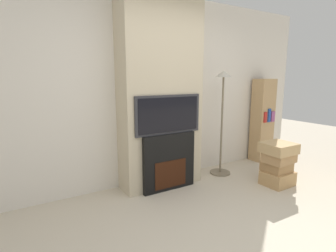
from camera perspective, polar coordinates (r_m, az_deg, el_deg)
The scene contains 8 objects.
ground_plane at distance 2.73m, azimuth 19.30°, elevation -24.43°, with size 14.00×14.00×0.00m, color beige.
wall_back at distance 3.85m, azimuth -3.37°, elevation 7.70°, with size 6.00×0.06×2.70m.
chimney_breast at distance 3.65m, azimuth -1.66°, elevation 7.56°, with size 1.16×0.41×2.70m.
fireplace at distance 3.65m, azimuth 0.01°, elevation -7.78°, with size 0.78×0.15×0.79m.
television at distance 3.50m, azimuth 0.03°, elevation 2.51°, with size 0.98×0.07×0.52m.
floor_lamp at distance 4.17m, azimuth 11.76°, elevation 4.04°, with size 0.33×0.33×1.64m.
box_stack at distance 4.12m, azimuth 22.81°, elevation -7.47°, with size 0.46×0.40×0.62m.
bookshelf at distance 5.16m, azimuth 19.85°, elevation 1.19°, with size 0.36×0.29×1.51m.
Camera 1 is at (-1.79, -1.38, 1.54)m, focal length 28.00 mm.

